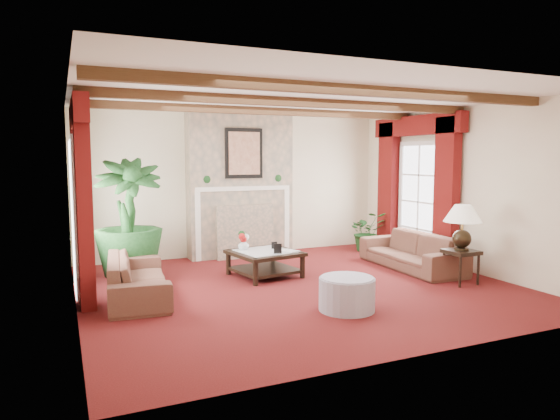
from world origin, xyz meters
name	(u,v)px	position (x,y,z in m)	size (l,w,h in m)	color
floor	(299,287)	(0.00, 0.00, 0.00)	(6.00, 6.00, 0.00)	#400C0B
ceiling	(300,98)	(0.00, 0.00, 2.70)	(6.00, 6.00, 0.00)	white
back_wall	(237,185)	(0.00, 2.75, 1.35)	(6.00, 0.02, 2.70)	beige
left_wall	(72,202)	(-3.00, 0.00, 1.35)	(0.02, 5.50, 2.70)	beige
right_wall	(461,189)	(3.00, 0.00, 1.35)	(0.02, 5.50, 2.70)	beige
ceiling_beams	(300,102)	(0.00, 0.00, 2.64)	(6.00, 3.00, 0.12)	#372111
fireplace	(240,113)	(0.00, 2.55, 2.70)	(2.00, 0.52, 2.70)	tan
french_door_left	(70,138)	(-2.97, 1.00, 2.13)	(0.10, 1.10, 2.16)	white
french_door_right	(421,143)	(2.97, 1.00, 2.13)	(0.10, 1.10, 2.16)	white
curtains_left	(78,107)	(-2.86, 1.00, 2.55)	(0.20, 2.40, 2.55)	#560D0B
curtains_right	(417,120)	(2.86, 1.00, 2.55)	(0.20, 2.40, 2.55)	#560D0B
sofa_left	(137,270)	(-2.22, 0.37, 0.37)	(0.74, 1.95, 0.75)	#330E1A
sofa_right	(411,245)	(2.28, 0.33, 0.40)	(0.65, 2.05, 0.80)	#330E1A
potted_palm	(129,244)	(-2.17, 1.67, 0.52)	(1.17, 1.94, 1.05)	black
small_plant	(367,236)	(2.48, 1.97, 0.31)	(0.86, 0.92, 0.62)	black
coffee_table	(265,264)	(-0.21, 0.80, 0.20)	(0.98, 0.98, 0.40)	black
side_table	(461,267)	(2.28, -0.81, 0.25)	(0.43, 0.43, 0.51)	black
ottoman	(347,294)	(0.05, -1.25, 0.20)	(0.69, 0.69, 0.40)	gray
table_lamp	(462,227)	(2.28, -0.81, 0.85)	(0.55, 0.55, 0.70)	black
flower_vase	(244,245)	(-0.48, 1.03, 0.49)	(0.21, 0.22, 0.18)	silver
book	(285,244)	(0.03, 0.58, 0.54)	(0.20, 0.10, 0.28)	black
photo_frame_a	(278,249)	(-0.11, 0.52, 0.48)	(0.12, 0.02, 0.16)	black
photo_frame_b	(274,245)	(0.00, 0.91, 0.46)	(0.09, 0.02, 0.12)	black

